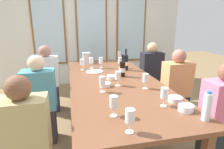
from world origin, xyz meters
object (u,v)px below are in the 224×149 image
(wine_glass_5, at_px, (102,82))
(seated_person_4, at_px, (26,146))
(water_bottle, at_px, (207,107))
(wine_glass_0, at_px, (118,76))
(wine_glass_4, at_px, (82,62))
(wine_glass_6, at_px, (120,61))
(wine_glass_9, at_px, (101,61))
(metal_pitcher, at_px, (86,58))
(seated_person_5, at_px, (221,119))
(seated_person_2, at_px, (40,103))
(wine_glass_3, at_px, (164,93))
(tasting_bowl_3, at_px, (111,77))
(seated_person_1, at_px, (151,74))
(white_plate_0, at_px, (95,71))
(wine_glass_10, at_px, (146,79))
(dining_table, at_px, (113,84))
(wine_bottle_0, at_px, (122,68))
(seated_person_3, at_px, (176,90))
(wine_glass_2, at_px, (119,55))
(wine_glass_1, at_px, (130,117))
(wine_glass_7, at_px, (91,61))
(tasting_bowl_2, at_px, (175,99))
(wine_glass_8, at_px, (114,102))
(wine_bottle_1, at_px, (126,62))
(tasting_bowl_0, at_px, (186,108))
(tasting_bowl_1, at_px, (105,85))
(seated_person_0, at_px, (48,81))

(wine_glass_5, xyz_separation_m, seated_person_4, (-0.71, -0.50, -0.33))
(water_bottle, xyz_separation_m, wine_glass_0, (-0.46, 0.94, 0.00))
(wine_glass_4, xyz_separation_m, wine_glass_6, (0.61, 0.00, -0.00))
(water_bottle, bearing_deg, wine_glass_9, 105.57)
(metal_pitcher, xyz_separation_m, wine_glass_6, (0.50, -0.49, 0.02))
(wine_glass_9, height_order, seated_person_5, seated_person_5)
(wine_glass_5, xyz_separation_m, seated_person_2, (-0.71, 0.36, -0.33))
(wine_glass_3, height_order, seated_person_2, seated_person_2)
(tasting_bowl_3, xyz_separation_m, wine_glass_9, (-0.03, 0.64, 0.09))
(wine_glass_3, relative_size, seated_person_5, 0.16)
(seated_person_1, bearing_deg, wine_glass_5, -132.02)
(white_plate_0, bearing_deg, wine_glass_10, -61.70)
(dining_table, xyz_separation_m, wine_bottle_0, (0.16, 0.13, 0.17))
(seated_person_1, distance_m, seated_person_3, 0.87)
(wine_glass_0, distance_m, wine_glass_2, 1.47)
(wine_bottle_0, bearing_deg, seated_person_4, -136.52)
(wine_glass_1, distance_m, wine_glass_4, 1.83)
(wine_glass_2, xyz_separation_m, seated_person_3, (0.53, -1.19, -0.33))
(wine_glass_7, relative_size, wine_glass_9, 1.00)
(tasting_bowl_3, bearing_deg, tasting_bowl_2, -62.62)
(wine_glass_10, bearing_deg, wine_glass_5, 179.76)
(wine_glass_4, bearing_deg, wine_glass_8, -84.94)
(tasting_bowl_2, bearing_deg, seated_person_2, 150.11)
(wine_bottle_0, distance_m, seated_person_1, 1.11)
(wine_bottle_1, xyz_separation_m, tasting_bowl_0, (0.11, -1.46, -0.10))
(wine_bottle_1, distance_m, wine_glass_8, 1.50)
(white_plate_0, distance_m, wine_glass_10, 0.98)
(seated_person_2, height_order, seated_person_5, same)
(wine_glass_7, height_order, seated_person_1, seated_person_1)
(tasting_bowl_3, height_order, wine_glass_3, wine_glass_3)
(tasting_bowl_2, bearing_deg, tasting_bowl_3, 117.38)
(tasting_bowl_1, xyz_separation_m, seated_person_1, (1.07, 1.09, -0.24))
(wine_glass_5, height_order, seated_person_2, seated_person_2)
(water_bottle, relative_size, wine_glass_2, 1.38)
(metal_pitcher, xyz_separation_m, wine_glass_7, (0.04, -0.41, 0.03))
(seated_person_0, distance_m, seated_person_2, 0.88)
(wine_glass_2, xyz_separation_m, wine_glass_8, (-0.61, -2.14, 0.00))
(wine_bottle_0, distance_m, seated_person_4, 1.52)
(tasting_bowl_2, height_order, wine_glass_8, wine_glass_8)
(wine_glass_8, height_order, seated_person_1, seated_person_1)
(metal_pitcher, xyz_separation_m, wine_bottle_1, (0.54, -0.65, 0.03))
(tasting_bowl_1, height_order, wine_glass_4, wine_glass_4)
(wine_glass_2, bearing_deg, wine_glass_9, -130.40)
(water_bottle, bearing_deg, tasting_bowl_1, 123.07)
(wine_glass_3, xyz_separation_m, seated_person_4, (-1.19, -0.02, -0.34))
(wine_bottle_0, height_order, wine_glass_3, wine_bottle_0)
(wine_glass_2, bearing_deg, wine_glass_4, -142.16)
(seated_person_5, bearing_deg, water_bottle, -145.60)
(wine_glass_5, bearing_deg, seated_person_2, 153.19)
(tasting_bowl_2, bearing_deg, wine_glass_10, 108.67)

